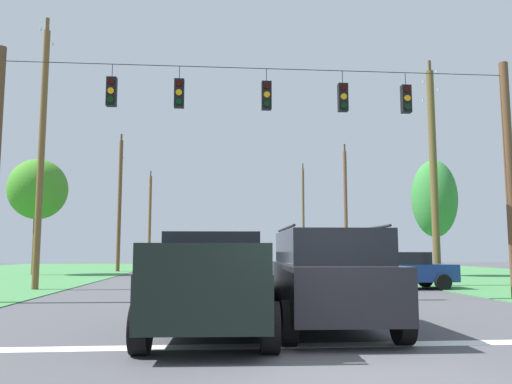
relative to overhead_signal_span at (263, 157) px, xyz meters
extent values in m
plane|color=#47474C|center=(0.01, -9.62, -4.61)|extent=(120.00, 120.00, 0.00)
cube|color=white|center=(0.01, -7.60, -4.60)|extent=(14.17, 0.45, 0.01)
cube|color=white|center=(0.01, -1.60, -4.60)|extent=(2.50, 0.15, 0.01)
cube|color=white|center=(0.01, 5.78, -4.60)|extent=(2.50, 0.15, 0.01)
cube|color=white|center=(0.01, 11.03, -4.60)|extent=(2.50, 0.15, 0.01)
cylinder|color=brown|center=(8.38, 0.00, -0.58)|extent=(0.30, 0.30, 8.06)
cylinder|color=black|center=(0.00, 0.00, 3.00)|extent=(16.77, 0.02, 0.02)
cylinder|color=black|center=(-4.90, 0.00, 2.77)|extent=(0.02, 0.02, 0.45)
cube|color=black|center=(-4.90, 0.00, 2.07)|extent=(0.32, 0.24, 0.95)
cylinder|color=#310503|center=(-4.90, -0.14, 2.36)|extent=(0.20, 0.04, 0.20)
cylinder|color=orange|center=(-4.90, -0.14, 2.06)|extent=(0.20, 0.04, 0.20)
cylinder|color=black|center=(-4.90, -0.14, 1.76)|extent=(0.20, 0.04, 0.20)
cylinder|color=black|center=(-2.74, 0.00, 2.77)|extent=(0.02, 0.02, 0.45)
cube|color=black|center=(-2.74, 0.00, 2.07)|extent=(0.32, 0.24, 0.95)
cylinder|color=#310503|center=(-2.74, -0.14, 2.36)|extent=(0.20, 0.04, 0.20)
cylinder|color=orange|center=(-2.74, -0.14, 2.06)|extent=(0.20, 0.04, 0.20)
cylinder|color=black|center=(-2.74, -0.14, 1.76)|extent=(0.20, 0.04, 0.20)
cylinder|color=black|center=(0.13, 0.00, 2.77)|extent=(0.02, 0.02, 0.45)
cube|color=black|center=(0.13, 0.00, 2.07)|extent=(0.32, 0.24, 0.95)
cylinder|color=#310503|center=(0.13, -0.14, 2.36)|extent=(0.20, 0.04, 0.20)
cylinder|color=orange|center=(0.13, -0.14, 2.06)|extent=(0.20, 0.04, 0.20)
cylinder|color=black|center=(0.13, -0.14, 1.76)|extent=(0.20, 0.04, 0.20)
cylinder|color=black|center=(2.70, 0.00, 2.77)|extent=(0.02, 0.02, 0.45)
cube|color=black|center=(2.70, 0.00, 2.07)|extent=(0.32, 0.24, 0.95)
cylinder|color=#310503|center=(2.70, -0.14, 2.36)|extent=(0.20, 0.04, 0.20)
cylinder|color=orange|center=(2.70, -0.14, 2.06)|extent=(0.20, 0.04, 0.20)
cylinder|color=black|center=(2.70, -0.14, 1.76)|extent=(0.20, 0.04, 0.20)
cylinder|color=black|center=(4.87, 0.00, 2.77)|extent=(0.02, 0.02, 0.45)
cube|color=black|center=(4.87, 0.00, 2.07)|extent=(0.32, 0.24, 0.95)
cylinder|color=#310503|center=(4.87, -0.14, 2.36)|extent=(0.20, 0.04, 0.20)
cylinder|color=orange|center=(4.87, -0.14, 2.06)|extent=(0.20, 0.04, 0.20)
cylinder|color=black|center=(4.87, -0.14, 1.76)|extent=(0.20, 0.04, 0.20)
cube|color=black|center=(-1.61, -6.36, -3.78)|extent=(2.22, 5.48, 0.85)
cube|color=black|center=(-1.58, -5.72, -3.01)|extent=(1.93, 1.97, 0.70)
cube|color=black|center=(-2.60, -7.67, -3.13)|extent=(0.20, 2.38, 0.45)
cube|color=black|center=(-0.73, -7.75, -3.13)|extent=(0.20, 2.38, 0.45)
cube|color=black|center=(-1.72, -9.01, -3.13)|extent=(1.96, 0.18, 0.45)
cylinder|color=black|center=(-2.53, -4.49, -4.21)|extent=(0.31, 0.81, 0.80)
cylinder|color=black|center=(-0.54, -4.57, -4.21)|extent=(0.31, 0.81, 0.80)
cylinder|color=black|center=(-2.68, -8.16, -4.21)|extent=(0.31, 0.81, 0.80)
cylinder|color=black|center=(-0.69, -8.24, -4.21)|extent=(0.31, 0.81, 0.80)
cube|color=black|center=(0.72, -6.04, -3.75)|extent=(2.09, 4.86, 0.95)
cube|color=black|center=(0.71, -6.19, -2.95)|extent=(1.90, 3.25, 0.65)
cylinder|color=black|center=(-0.14, -6.16, -2.58)|extent=(0.13, 2.72, 0.05)
cylinder|color=black|center=(1.56, -6.21, -2.58)|extent=(0.13, 2.72, 0.05)
cylinder|color=black|center=(-0.21, -4.38, -4.23)|extent=(0.28, 0.77, 0.76)
cylinder|color=black|center=(1.74, -4.44, -4.23)|extent=(0.28, 0.77, 0.76)
cylinder|color=black|center=(-0.31, -7.64, -4.23)|extent=(0.28, 0.77, 0.76)
cylinder|color=black|center=(1.64, -7.70, -4.23)|extent=(0.28, 0.77, 0.76)
cube|color=silver|center=(-0.50, 7.57, -3.94)|extent=(2.15, 4.43, 0.70)
cube|color=black|center=(-0.50, 7.57, -3.34)|extent=(1.79, 2.23, 0.50)
cylinder|color=black|center=(0.28, 6.08, -4.29)|extent=(0.27, 0.66, 0.64)
cylinder|color=black|center=(-1.51, 6.23, -4.29)|extent=(0.27, 0.66, 0.64)
cylinder|color=black|center=(0.51, 8.91, -4.29)|extent=(0.27, 0.66, 0.64)
cylinder|color=black|center=(-1.28, 9.06, -4.29)|extent=(0.27, 0.66, 0.64)
cube|color=navy|center=(6.15, 4.50, -3.94)|extent=(4.32, 1.85, 0.70)
cube|color=black|center=(6.15, 4.50, -3.34)|extent=(2.12, 1.64, 0.50)
cylinder|color=black|center=(4.72, 3.61, -4.29)|extent=(0.64, 0.23, 0.64)
cylinder|color=black|center=(4.74, 5.41, -4.29)|extent=(0.64, 0.23, 0.64)
cylinder|color=black|center=(7.56, 3.58, -4.29)|extent=(0.64, 0.23, 0.64)
cylinder|color=black|center=(7.57, 5.38, -4.29)|extent=(0.64, 0.23, 0.64)
cylinder|color=brown|center=(8.45, 6.07, 0.37)|extent=(0.34, 0.34, 9.95)
cube|color=brown|center=(8.45, 6.07, 4.94)|extent=(0.12, 0.12, 1.80)
cylinder|color=#B2B7BC|center=(8.45, 6.79, 5.06)|extent=(0.08, 0.08, 0.12)
cylinder|color=#B2B7BC|center=(8.45, 5.34, 5.06)|extent=(0.08, 0.08, 0.12)
cube|color=brown|center=(8.45, 6.07, 4.04)|extent=(0.12, 0.12, 2.11)
cylinder|color=#B2B7BC|center=(8.45, 6.91, 4.16)|extent=(0.08, 0.08, 0.12)
cylinder|color=#B2B7BC|center=(8.45, 5.22, 4.16)|extent=(0.08, 0.08, 0.12)
cylinder|color=brown|center=(8.65, 22.57, 0.06)|extent=(0.28, 0.28, 9.33)
cube|color=brown|center=(8.65, 22.57, 4.32)|extent=(0.12, 0.12, 1.97)
cylinder|color=#B2B7BC|center=(8.65, 23.36, 4.44)|extent=(0.08, 0.08, 0.12)
cylinder|color=#B2B7BC|center=(8.65, 21.78, 4.44)|extent=(0.08, 0.08, 0.12)
cylinder|color=brown|center=(8.54, 40.79, 0.86)|extent=(0.27, 0.27, 10.94)
cube|color=brown|center=(8.54, 40.79, 5.93)|extent=(0.12, 0.12, 1.88)
cylinder|color=#B2B7BC|center=(8.54, 41.54, 6.05)|extent=(0.08, 0.08, 0.12)
cylinder|color=#B2B7BC|center=(8.54, 40.04, 6.05)|extent=(0.08, 0.08, 0.12)
cylinder|color=brown|center=(-8.73, 5.20, 0.85)|extent=(0.27, 0.27, 10.91)
cube|color=brown|center=(-8.73, 5.20, 5.90)|extent=(0.12, 0.12, 1.92)
cylinder|color=#B2B7BC|center=(-8.73, 5.97, 6.02)|extent=(0.08, 0.08, 0.12)
cylinder|color=#B2B7BC|center=(-8.73, 4.43, 6.02)|extent=(0.08, 0.08, 0.12)
cylinder|color=brown|center=(-8.68, 22.87, 0.37)|extent=(0.29, 0.29, 9.96)
cube|color=brown|center=(-8.68, 22.87, 4.95)|extent=(0.12, 0.12, 1.81)
cylinder|color=#B2B7BC|center=(-8.68, 23.59, 5.07)|extent=(0.08, 0.08, 0.12)
cylinder|color=#B2B7BC|center=(-8.68, 22.15, 5.07)|extent=(0.08, 0.08, 0.12)
cube|color=brown|center=(-8.68, 22.87, 4.05)|extent=(0.12, 0.12, 2.31)
cylinder|color=#B2B7BC|center=(-8.68, 23.80, 4.17)|extent=(0.08, 0.08, 0.12)
cylinder|color=#B2B7BC|center=(-8.68, 21.94, 4.17)|extent=(0.08, 0.08, 0.12)
cylinder|color=brown|center=(-8.71, 41.59, 0.37)|extent=(0.32, 0.32, 9.95)
cube|color=brown|center=(-8.71, 41.59, 4.94)|extent=(0.12, 0.12, 1.92)
cylinder|color=#B2B7BC|center=(-8.71, 42.36, 5.06)|extent=(0.08, 0.08, 0.12)
cylinder|color=#B2B7BC|center=(-8.71, 40.83, 5.06)|extent=(0.08, 0.08, 0.12)
cube|color=brown|center=(-8.71, 41.59, 4.04)|extent=(0.12, 0.12, 2.12)
cylinder|color=#B2B7BC|center=(-8.71, 42.44, 4.16)|extent=(0.08, 0.08, 0.12)
cylinder|color=#B2B7BC|center=(-8.71, 40.75, 4.16)|extent=(0.08, 0.08, 0.12)
cylinder|color=brown|center=(-13.03, 17.83, -2.37)|extent=(0.36, 0.36, 4.48)
ellipsoid|color=#3D8224|center=(-13.03, 17.83, 0.95)|extent=(3.76, 3.76, 3.93)
cylinder|color=brown|center=(12.09, 14.24, -2.87)|extent=(0.40, 0.40, 3.48)
ellipsoid|color=#327B34|center=(12.09, 14.24, 0.19)|extent=(2.77, 2.77, 4.80)
camera|label=1|loc=(-1.58, -16.35, -3.01)|focal=35.92mm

